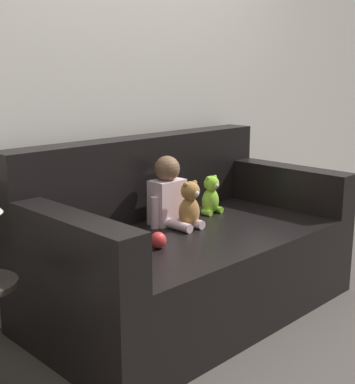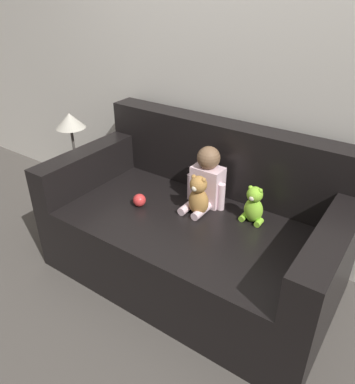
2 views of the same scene
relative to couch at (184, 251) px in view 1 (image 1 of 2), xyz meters
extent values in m
plane|color=#4C4742|center=(0.00, -0.06, -0.33)|extent=(12.00, 12.00, 0.00)
cube|color=silver|center=(0.00, 0.52, 0.97)|extent=(8.00, 0.05, 2.60)
cube|color=black|center=(0.00, -0.06, -0.10)|extent=(1.78, 0.98, 0.47)
cube|color=black|center=(0.00, 0.34, 0.38)|extent=(1.78, 0.18, 0.47)
cube|color=black|center=(-0.81, -0.06, 0.27)|extent=(0.16, 0.98, 0.26)
cube|color=black|center=(0.81, -0.06, 0.27)|extent=(0.16, 0.98, 0.26)
cube|color=silver|center=(-0.01, 0.13, 0.26)|extent=(0.19, 0.12, 0.25)
sphere|color=brown|center=(-0.01, 0.13, 0.45)|extent=(0.14, 0.14, 0.14)
cylinder|color=silver|center=(-0.06, -0.02, 0.16)|extent=(0.05, 0.16, 0.05)
cylinder|color=silver|center=(0.04, -0.02, 0.16)|extent=(0.05, 0.16, 0.05)
cylinder|color=silver|center=(-0.12, 0.11, 0.23)|extent=(0.05, 0.05, 0.18)
cylinder|color=silver|center=(0.10, 0.11, 0.23)|extent=(0.05, 0.05, 0.18)
ellipsoid|color=#AD7A3D|center=(0.02, -0.02, 0.22)|extent=(0.13, 0.10, 0.17)
sphere|color=#AD7A3D|center=(0.02, -0.02, 0.35)|extent=(0.10, 0.10, 0.10)
sphere|color=#AD7A3D|center=(-0.01, -0.02, 0.39)|extent=(0.03, 0.03, 0.03)
sphere|color=#AD7A3D|center=(0.05, -0.02, 0.39)|extent=(0.03, 0.03, 0.03)
sphere|color=beige|center=(0.02, -0.07, 0.34)|extent=(0.04, 0.04, 0.04)
ellipsoid|color=#8CD133|center=(0.33, 0.10, 0.21)|extent=(0.11, 0.09, 0.15)
sphere|color=#8CD133|center=(0.33, 0.09, 0.32)|extent=(0.09, 0.09, 0.09)
sphere|color=#8CD133|center=(0.30, 0.09, 0.36)|extent=(0.03, 0.03, 0.03)
sphere|color=#8CD133|center=(0.36, 0.09, 0.36)|extent=(0.03, 0.03, 0.03)
sphere|color=beige|center=(0.33, 0.06, 0.32)|extent=(0.03, 0.03, 0.03)
cylinder|color=#8CD133|center=(0.28, 0.08, 0.16)|extent=(0.04, 0.06, 0.04)
cylinder|color=#8CD133|center=(0.38, 0.08, 0.16)|extent=(0.04, 0.06, 0.04)
sphere|color=red|center=(-0.34, -0.15, 0.18)|extent=(0.08, 0.08, 0.08)
camera|label=1|loc=(-2.01, -1.97, 0.99)|focal=50.00mm
camera|label=2|loc=(1.02, -1.67, 1.40)|focal=35.00mm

